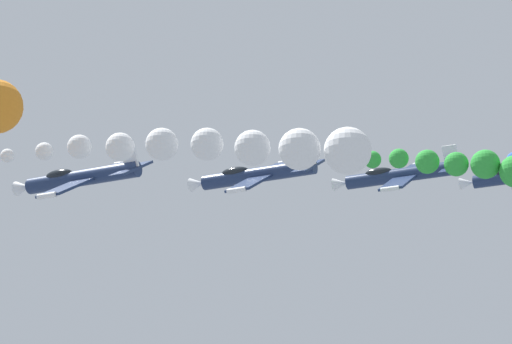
% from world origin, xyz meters
% --- Properties ---
extents(smoke_trail_left_inner, '(7.80, 20.53, 2.82)m').
position_xyz_m(smoke_trail_left_inner, '(-15.07, -7.55, 93.30)').
color(smoke_trail_left_inner, white).
extents(airplane_right_inner, '(8.54, 10.35, 4.93)m').
position_xyz_m(airplane_right_inner, '(-9.77, 8.41, 95.26)').
color(airplane_right_inner, navy).
extents(airplane_left_outer, '(8.61, 10.35, 4.81)m').
position_xyz_m(airplane_left_outer, '(-0.31, -0.14, 96.87)').
color(airplane_left_outer, navy).
extents(smoke_trail_left_outer, '(3.41, 16.85, 5.14)m').
position_xyz_m(smoke_trail_left_outer, '(0.74, -18.23, 94.75)').
color(smoke_trail_left_outer, green).
extents(airplane_right_outer, '(8.65, 10.35, 4.73)m').
position_xyz_m(airplane_right_outer, '(8.83, -8.00, 98.24)').
color(airplane_right_outer, navy).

